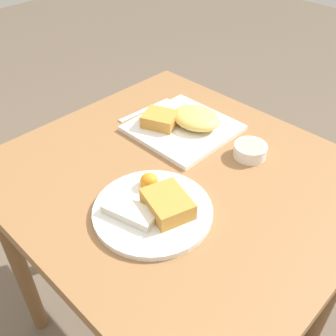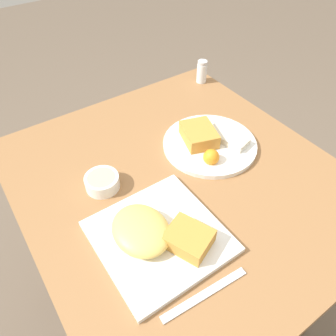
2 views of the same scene
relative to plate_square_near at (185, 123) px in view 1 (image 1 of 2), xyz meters
name	(u,v)px [view 1 (image 1 of 2)]	position (x,y,z in m)	size (l,w,h in m)	color
ground_plane	(175,328)	(-0.13, 0.16, -0.78)	(8.00, 8.00, 0.00)	brown
dining_table	(178,203)	(-0.13, 0.16, -0.12)	(0.88, 0.80, 0.76)	olive
plate_square_near	(185,123)	(0.00, 0.00, 0.00)	(0.27, 0.27, 0.06)	white
plate_oval_far	(154,208)	(-0.18, 0.30, -0.01)	(0.27, 0.27, 0.05)	white
sauce_ramekin	(250,150)	(-0.21, -0.03, 0.00)	(0.09, 0.09, 0.04)	white
butter_knife	(145,110)	(0.16, 0.01, -0.02)	(0.03, 0.20, 0.00)	silver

